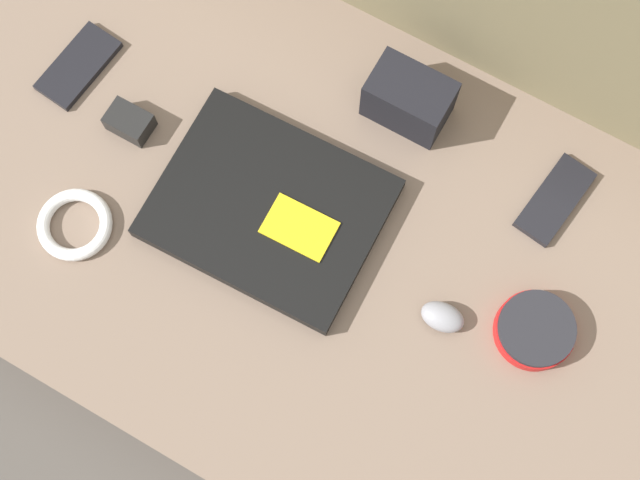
{
  "coord_description": "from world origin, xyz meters",
  "views": [
    {
      "loc": [
        0.16,
        -0.28,
        1.26
      ],
      "look_at": [
        0.0,
        0.0,
        0.14
      ],
      "focal_mm": 50.0,
      "sensor_mm": 36.0,
      "label": 1
    }
  ],
  "objects": [
    {
      "name": "phone_silver",
      "position": [
        -0.42,
        0.06,
        0.13
      ],
      "size": [
        0.07,
        0.13,
        0.01
      ],
      "rotation": [
        0.0,
        0.0,
        -0.1
      ],
      "color": "black",
      "rests_on": "couch_seat"
    },
    {
      "name": "laptop",
      "position": [
        -0.08,
        0.01,
        0.14
      ],
      "size": [
        0.3,
        0.24,
        0.03
      ],
      "rotation": [
        0.0,
        0.0,
        0.03
      ],
      "color": "black",
      "rests_on": "couch_seat"
    },
    {
      "name": "phone_black",
      "position": [
        0.24,
        0.21,
        0.13
      ],
      "size": [
        0.07,
        0.13,
        0.01
      ],
      "rotation": [
        0.0,
        0.0,
        -0.13
      ],
      "color": "black",
      "rests_on": "couch_seat"
    },
    {
      "name": "computer_mouse",
      "position": [
        0.19,
        -0.01,
        0.14
      ],
      "size": [
        0.06,
        0.04,
        0.03
      ],
      "rotation": [
        0.0,
        0.0,
        0.12
      ],
      "color": "gray",
      "rests_on": "couch_seat"
    },
    {
      "name": "cable_coil",
      "position": [
        -0.29,
        -0.14,
        0.13
      ],
      "size": [
        0.1,
        0.1,
        0.02
      ],
      "color": "white",
      "rests_on": "couch_seat"
    },
    {
      "name": "couch_seat",
      "position": [
        0.0,
        0.0,
        0.06
      ],
      "size": [
        1.19,
        0.66,
        0.12
      ],
      "color": "#7A6656",
      "rests_on": "ground_plane"
    },
    {
      "name": "ground_plane",
      "position": [
        0.0,
        0.0,
        0.0
      ],
      "size": [
        8.0,
        8.0,
        0.0
      ],
      "primitive_type": "plane",
      "color": "#4C4742"
    },
    {
      "name": "charger_brick",
      "position": [
        -0.31,
        0.02,
        0.14
      ],
      "size": [
        0.06,
        0.04,
        0.03
      ],
      "color": "black",
      "rests_on": "couch_seat"
    },
    {
      "name": "speaker_puck",
      "position": [
        0.3,
        0.03,
        0.14
      ],
      "size": [
        0.1,
        0.1,
        0.03
      ],
      "color": "red",
      "rests_on": "couch_seat"
    },
    {
      "name": "camera_pouch",
      "position": [
        0.01,
        0.22,
        0.16
      ],
      "size": [
        0.11,
        0.07,
        0.08
      ],
      "color": "black",
      "rests_on": "couch_seat"
    }
  ]
}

